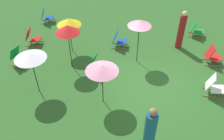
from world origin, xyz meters
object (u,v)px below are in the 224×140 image
object	(u,v)px
deckchair_1	(97,65)
umbrella_4	(67,29)
umbrella_1	(140,23)
deckchair_6	(212,56)
deckchair_5	(119,40)
deckchair_9	(18,57)
deckchair_10	(46,16)
umbrella_2	(102,68)
deckchair_8	(196,29)
deckchair_0	(32,37)
umbrella_3	(69,22)
deckchair_4	(214,86)
person_0	(181,31)
umbrella_0	(30,56)
person_1	(150,133)

from	to	relation	value
deckchair_1	umbrella_4	size ratio (longest dim) A/B	0.43
umbrella_1	umbrella_4	size ratio (longest dim) A/B	0.99
deckchair_6	umbrella_1	bearing A→B (deg)	90.91
deckchair_5	deckchair_1	bearing A→B (deg)	162.37
deckchair_9	deckchair_10	xyz separation A→B (m)	(3.83, 0.39, 0.00)
deckchair_1	umbrella_1	xyz separation A→B (m)	(1.09, -1.52, 1.46)
umbrella_1	umbrella_2	world-z (taller)	umbrella_1
deckchair_8	deckchair_9	size ratio (longest dim) A/B	0.97
deckchair_0	umbrella_3	xyz separation A→B (m)	(-0.20, -2.04, 1.13)
deckchair_0	deckchair_6	bearing A→B (deg)	-97.79
deckchair_9	deckchair_10	bearing A→B (deg)	21.48
deckchair_4	umbrella_3	distance (m)	6.30
deckchair_1	deckchair_4	xyz separation A→B (m)	(-0.39, -4.48, 0.00)
deckchair_10	umbrella_2	size ratio (longest dim) A/B	0.52
deckchair_8	umbrella_3	bearing A→B (deg)	120.22
umbrella_4	person_0	distance (m)	5.14
deckchair_1	deckchair_9	bearing A→B (deg)	104.70
deckchair_6	deckchair_9	size ratio (longest dim) A/B	0.97
deckchair_1	person_0	size ratio (longest dim) A/B	0.46
deckchair_0	deckchair_8	bearing A→B (deg)	-81.70
deckchair_9	umbrella_1	bearing A→B (deg)	-60.55
umbrella_1	deckchair_6	bearing A→B (deg)	-81.14
umbrella_2	deckchair_1	bearing A→B (deg)	21.49
umbrella_0	umbrella_1	world-z (taller)	umbrella_1
deckchair_5	umbrella_0	size ratio (longest dim) A/B	0.49
umbrella_4	umbrella_3	bearing A→B (deg)	17.98
deckchair_4	person_1	world-z (taller)	person_1
umbrella_3	person_1	distance (m)	5.98
deckchair_6	umbrella_4	world-z (taller)	umbrella_4
deckchair_6	umbrella_2	world-z (taller)	umbrella_2
deckchair_8	deckchair_10	size ratio (longest dim) A/B	0.97
deckchair_1	umbrella_2	xyz separation A→B (m)	(-1.55, -0.61, 1.17)
umbrella_4	person_1	bearing A→B (deg)	-134.89
deckchair_9	person_1	world-z (taller)	person_1
person_0	person_1	size ratio (longest dim) A/B	0.99
deckchair_4	deckchair_0	bearing A→B (deg)	84.00
deckchair_6	deckchair_8	bearing A→B (deg)	4.90
umbrella_3	deckchair_6	bearing A→B (deg)	-87.19
umbrella_2	umbrella_4	distance (m)	2.45
umbrella_1	deckchair_1	bearing A→B (deg)	125.60
deckchair_1	deckchair_0	bearing A→B (deg)	80.06
deckchair_1	person_0	bearing A→B (deg)	-39.50
umbrella_3	umbrella_1	bearing A→B (deg)	-93.62
deckchair_4	umbrella_4	size ratio (longest dim) A/B	0.42
deckchair_4	person_0	distance (m)	3.21
deckchair_5	deckchair_6	distance (m)	4.18
deckchair_4	umbrella_1	world-z (taller)	umbrella_1
deckchair_4	umbrella_3	world-z (taller)	umbrella_3
umbrella_0	deckchair_10	bearing A→B (deg)	19.97
deckchair_6	umbrella_3	distance (m)	6.28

